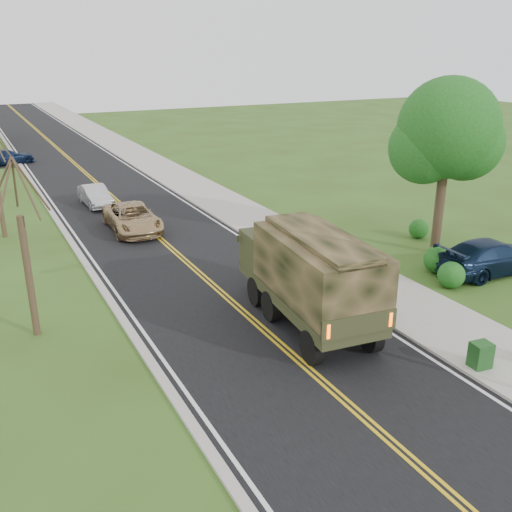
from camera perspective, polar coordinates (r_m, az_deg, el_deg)
ground at (r=15.24m, az=13.30°, el=-17.65°), size 160.00×160.00×0.00m
road at (r=50.38m, az=-17.57°, el=8.71°), size 8.00×120.00×0.01m
curb_right at (r=51.22m, az=-12.98°, el=9.37°), size 0.30×120.00×0.12m
sidewalk_right at (r=51.68m, az=-11.08°, el=9.58°), size 3.20×120.00×0.10m
curb_left at (r=49.86m, az=-22.29°, el=8.09°), size 0.30×120.00×0.10m
leafy_tree at (r=27.25m, az=18.59°, el=11.31°), size 4.83×4.50×8.10m
bare_tree_a at (r=19.99m, az=-21.95°, el=-0.58°), size 1.93×2.26×6.08m
military_truck at (r=19.51m, az=5.35°, el=-1.54°), size 3.15×7.28×3.53m
suv_champagne at (r=30.96m, az=-12.26°, el=3.76°), size 2.49×5.15×1.41m
sedan_silver at (r=36.58m, az=-15.78°, el=5.82°), size 1.47×3.83×1.24m
pickup_navy at (r=26.52m, az=22.46°, el=-0.04°), size 5.16×2.20×1.48m
utility_box_near at (r=18.67m, az=21.54°, el=-9.20°), size 0.65×0.56×0.80m
lot_car_navy at (r=52.33m, az=-23.62°, el=9.06°), size 4.63×2.83×1.25m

